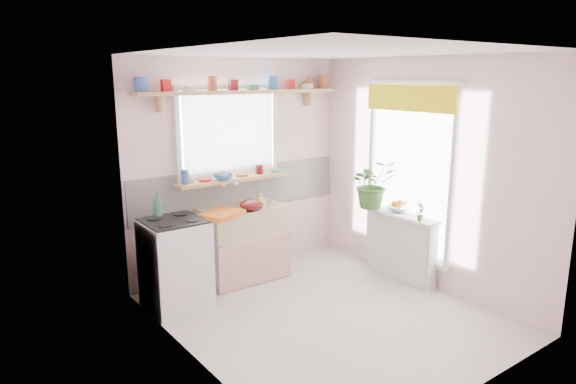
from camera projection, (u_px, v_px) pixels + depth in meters
room at (323, 159)px, 5.81m from camera, size 3.20×3.20×3.20m
sink_unit at (243, 242)px, 5.88m from camera, size 0.95×0.65×1.11m
cooker at (175, 264)px, 5.13m from camera, size 0.58×0.58×0.93m
radiator_ledge at (401, 245)px, 5.88m from camera, size 0.22×0.95×0.78m
windowsill at (233, 179)px, 5.87m from camera, size 1.40×0.22×0.04m
pine_shelf at (243, 92)px, 5.73m from camera, size 2.52×0.24×0.04m
shelf_crockery at (241, 85)px, 5.70m from camera, size 2.47×0.11×0.12m
sill_crockery at (230, 173)px, 5.83m from camera, size 1.35×0.11×0.12m
dish_tray at (222, 214)px, 5.42m from camera, size 0.52×0.46×0.04m
colander at (252, 205)px, 5.64m from camera, size 0.34×0.34×0.12m
jade_plant at (373, 184)px, 5.99m from camera, size 0.65×0.61×0.58m
fruit_bowl at (399, 209)px, 5.88m from camera, size 0.34×0.34×0.06m
herb_pot at (420, 211)px, 5.48m from camera, size 0.13×0.10×0.22m
soap_bottle_sink at (261, 201)px, 5.71m from camera, size 0.09×0.09×0.17m
sill_cup at (190, 178)px, 5.61m from camera, size 0.14×0.14×0.08m
sill_bowl at (223, 177)px, 5.72m from camera, size 0.26×0.26×0.07m
shelf_vase at (308, 82)px, 6.33m from camera, size 0.17×0.17×0.15m
cooker_bottle at (158, 204)px, 5.14m from camera, size 0.10×0.10×0.25m
fruit at (399, 204)px, 5.87m from camera, size 0.20×0.14×0.10m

